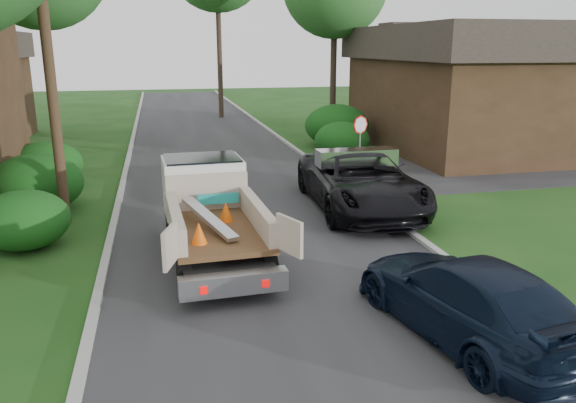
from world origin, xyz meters
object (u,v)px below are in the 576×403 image
Objects in this scene: stop_sign at (360,133)px; black_pickup at (361,181)px; navy_suv at (468,298)px; flatbed_truck at (208,203)px; utility_pole at (47,44)px; house_right at (472,86)px.

stop_sign is 0.37× the size of black_pickup.
stop_sign is 0.48× the size of navy_suv.
flatbed_truck is 1.16× the size of navy_suv.
utility_pole is (-10.68, -4.02, 3.40)m from stop_sign.
house_right is (18.48, 9.02, -2.01)m from utility_pole.
utility_pole reaches higher than navy_suv.
stop_sign reaches higher than navy_suv.
utility_pole reaches higher than stop_sign.
black_pickup is (9.08, -0.48, -4.25)m from utility_pole.
flatbed_truck is (-14.50, -12.08, -1.95)m from house_right.
black_pickup is (5.10, 2.58, -0.28)m from flatbed_truck.
utility_pole is 0.77× the size of house_right.
utility_pole is 6.40m from flatbed_truck.
house_right reaches higher than stop_sign.
house_right is 18.98m from flatbed_truck.
stop_sign is 9.37m from house_right.
navy_suv is (-10.40, -17.80, -2.41)m from house_right.
flatbed_truck is 7.05m from navy_suv.
house_right is at bearing 37.54° from flatbed_truck.
flatbed_truck is at bearing -140.20° from house_right.
black_pickup is 8.36m from navy_suv.
navy_suv is at bearing -47.38° from utility_pole.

